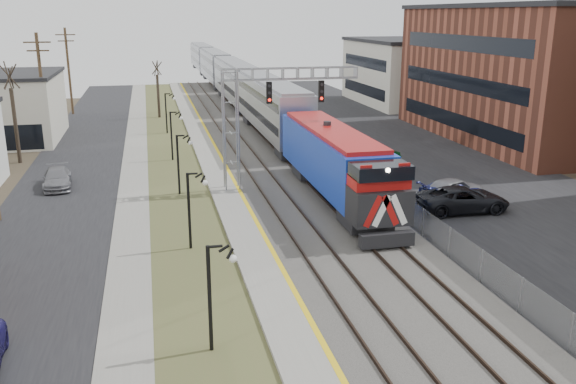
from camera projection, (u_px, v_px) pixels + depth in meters
name	position (u px, v px, depth m)	size (l,w,h in m)	color
street_west	(72.00, 175.00, 45.23)	(7.00, 120.00, 0.04)	black
sidewalk	(134.00, 171.00, 46.18)	(2.00, 120.00, 0.08)	gray
grass_median	(175.00, 169.00, 46.83)	(4.00, 120.00, 0.06)	#4C522C
platform	(214.00, 166.00, 47.45)	(2.00, 120.00, 0.24)	gray
ballast_bed	(276.00, 163.00, 48.53)	(8.00, 120.00, 0.20)	#595651
parking_lot	(416.00, 156.00, 51.12)	(16.00, 120.00, 0.04)	black
platform_edge	(225.00, 164.00, 47.60)	(0.24, 120.00, 0.01)	gold
track_near	(251.00, 162.00, 48.05)	(1.58, 120.00, 0.15)	#2D2119
track_far	(295.00, 160.00, 48.80)	(1.58, 120.00, 0.15)	#2D2119
train	(232.00, 80.00, 81.93)	(3.00, 108.65, 5.33)	#1536AE
signal_gantry	(256.00, 108.00, 39.83)	(9.00, 1.07, 8.15)	gray
lampposts	(189.00, 210.00, 30.64)	(0.14, 62.14, 4.00)	black
fence	(327.00, 152.00, 49.23)	(0.04, 120.00, 1.60)	gray
bare_trees	(59.00, 130.00, 47.88)	(12.30, 42.30, 5.95)	#382D23
car_lot_c	(463.00, 200.00, 36.57)	(2.52, 5.47, 1.52)	black
car_lot_d	(453.00, 192.00, 38.66)	(1.80, 4.42, 1.28)	navy
car_lot_e	(453.00, 189.00, 38.73)	(1.80, 4.48, 1.53)	slate
car_lot_f	(372.00, 155.00, 48.38)	(1.58, 4.53, 1.49)	#0E471D
car_street_b	(57.00, 179.00, 41.73)	(1.80, 4.44, 1.29)	slate
car_lot_g	(321.00, 126.00, 60.99)	(1.88, 4.63, 1.34)	slate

